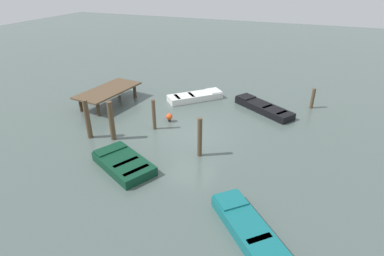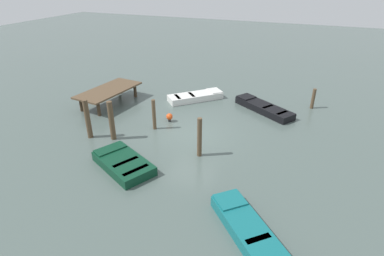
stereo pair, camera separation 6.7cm
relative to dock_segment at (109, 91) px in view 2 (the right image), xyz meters
name	(u,v)px [view 2 (the right image)]	position (x,y,z in m)	size (l,w,h in m)	color
ground_plane	(192,134)	(-1.83, -6.29, -0.83)	(80.00, 80.00, 0.00)	#4C5B56
dock_segment	(109,91)	(0.00, 0.00, 0.00)	(4.39, 2.44, 0.95)	brown
rowboat_dark_green	(123,163)	(-5.69, -4.70, -0.62)	(2.62, 3.22, 0.46)	#0C3823
rowboat_teal	(252,235)	(-7.60, -10.62, -0.62)	(3.58, 3.45, 0.46)	#14666B
rowboat_black	(263,107)	(2.48, -9.13, -0.62)	(3.00, 3.81, 0.46)	black
rowboat_white	(196,97)	(2.63, -4.75, -0.62)	(3.23, 3.28, 0.46)	silver
mooring_piling_center	(200,137)	(-3.60, -7.36, 0.10)	(0.21, 0.21, 1.86)	brown
mooring_piling_near_left	(88,119)	(-4.04, -1.68, 0.17)	(0.25, 0.25, 2.01)	brown
mooring_piling_far_right	(111,121)	(-3.75, -2.86, 0.17)	(0.26, 0.26, 2.00)	brown
mooring_piling_near_right	(154,115)	(-2.01, -4.24, -0.01)	(0.19, 0.19, 1.65)	brown
mooring_piling_far_left	(313,99)	(3.99, -11.79, -0.21)	(0.20, 0.20, 1.24)	brown
marker_buoy	(169,117)	(-0.93, -4.58, -0.55)	(0.36, 0.36, 0.48)	#262626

